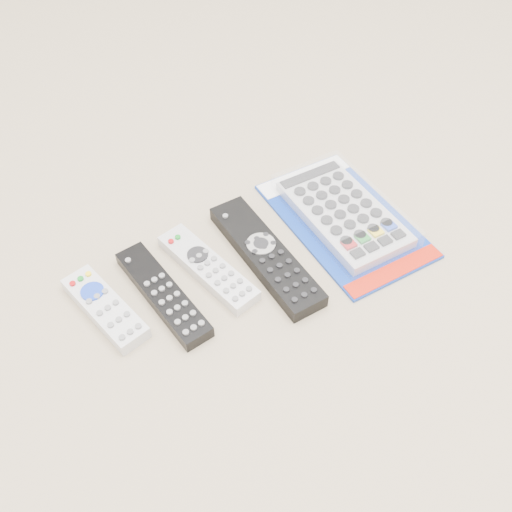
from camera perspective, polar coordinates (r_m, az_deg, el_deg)
remote_small_grey at (r=0.84m, az=-14.86°, el=-5.03°), size 0.07×0.16×0.02m
remote_slim_black at (r=0.84m, az=-9.27°, el=-3.76°), size 0.06×0.20×0.02m
remote_silver_dvd at (r=0.86m, az=-4.82°, el=-1.17°), size 0.08×0.19×0.02m
remote_large_black at (r=0.87m, az=0.99°, el=0.10°), size 0.07×0.25×0.03m
jumbo_remote_packaged at (r=0.94m, az=8.76°, el=4.34°), size 0.19×0.30×0.04m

